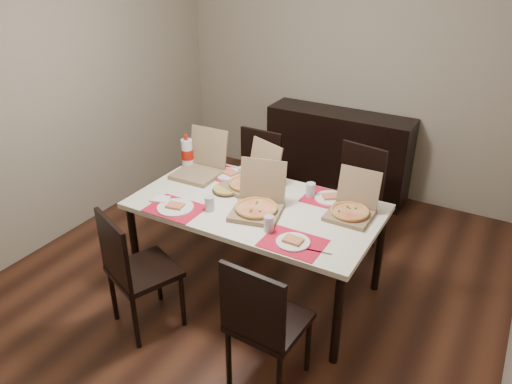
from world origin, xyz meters
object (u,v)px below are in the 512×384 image
(chair_far_left, at_px, (255,177))
(pizza_box_center, at_px, (258,205))
(chair_near_right, at_px, (263,321))
(chair_near_left, at_px, (134,268))
(dining_table, at_px, (256,212))
(soda_bottle, at_px, (187,153))
(dip_bowl, at_px, (271,193))
(chair_far_right, at_px, (354,194))
(sideboard, at_px, (338,153))

(chair_far_left, xyz_separation_m, pizza_box_center, (0.55, -0.93, 0.29))
(chair_near_right, bearing_deg, chair_near_left, 178.70)
(dining_table, xyz_separation_m, soda_bottle, (-0.83, 0.29, 0.19))
(dining_table, height_order, chair_far_left, chair_far_left)
(chair_near_left, xyz_separation_m, dip_bowl, (0.52, 0.99, 0.25))
(chair_far_left, xyz_separation_m, soda_bottle, (-0.34, -0.55, 0.36))
(dip_bowl, xyz_separation_m, soda_bottle, (-0.86, 0.11, 0.11))
(chair_near_right, relative_size, chair_far_left, 1.00)
(chair_near_left, relative_size, dip_bowl, 7.14)
(dining_table, distance_m, soda_bottle, 0.90)
(chair_near_left, relative_size, chair_near_right, 1.00)
(dip_bowl, bearing_deg, pizza_box_center, -82.09)
(chair_far_left, bearing_deg, dip_bowl, -51.67)
(chair_far_left, height_order, pizza_box_center, pizza_box_center)
(dining_table, bearing_deg, chair_far_right, 65.07)
(dip_bowl, bearing_deg, chair_near_left, -117.77)
(chair_far_left, relative_size, pizza_box_center, 2.09)
(pizza_box_center, bearing_deg, soda_bottle, 157.03)
(chair_far_left, distance_m, pizza_box_center, 1.12)
(chair_far_left, xyz_separation_m, chair_far_right, (0.93, 0.12, 0.00))
(sideboard, bearing_deg, dining_table, -88.05)
(dip_bowl, bearing_deg, chair_far_left, 128.33)
(chair_near_left, distance_m, chair_far_right, 1.99)
(chair_near_right, height_order, chair_far_right, same)
(chair_near_right, bearing_deg, chair_far_right, 92.58)
(dining_table, height_order, dip_bowl, dip_bowl)
(chair_far_left, relative_size, chair_far_right, 1.00)
(sideboard, height_order, dip_bowl, sideboard)
(chair_near_right, bearing_deg, dining_table, 121.93)
(chair_far_left, bearing_deg, chair_far_right, 7.08)
(chair_far_right, bearing_deg, chair_near_right, -87.42)
(pizza_box_center, relative_size, soda_bottle, 1.50)
(sideboard, relative_size, chair_far_left, 1.61)
(dining_table, bearing_deg, chair_near_right, -58.07)
(chair_far_right, distance_m, pizza_box_center, 1.15)
(chair_far_left, height_order, dip_bowl, chair_far_left)
(chair_far_right, height_order, pizza_box_center, pizza_box_center)
(chair_near_right, xyz_separation_m, chair_far_left, (-1.01, 1.67, 0.00))
(chair_near_right, distance_m, dip_bowl, 1.16)
(chair_near_right, height_order, dip_bowl, chair_near_right)
(dining_table, xyz_separation_m, chair_far_left, (-0.49, 0.83, -0.17))
(sideboard, relative_size, dip_bowl, 11.51)
(sideboard, bearing_deg, chair_near_left, -99.10)
(chair_near_left, relative_size, chair_far_left, 1.00)
(chair_far_left, bearing_deg, chair_near_left, -90.21)
(dip_bowl, height_order, soda_bottle, soda_bottle)
(chair_near_right, xyz_separation_m, soda_bottle, (-1.35, 1.12, 0.36))
(chair_far_right, height_order, soda_bottle, soda_bottle)
(chair_near_left, bearing_deg, chair_near_right, -1.30)
(sideboard, height_order, chair_near_right, chair_near_right)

